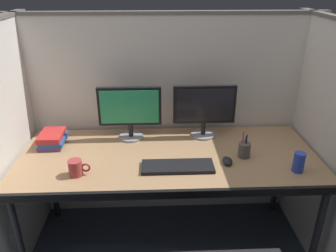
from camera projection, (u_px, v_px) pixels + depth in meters
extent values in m
cube|color=beige|center=(166.00, 121.00, 2.51)|extent=(2.20, 0.05, 1.55)
cube|color=#605B56|center=(165.00, 13.00, 2.18)|extent=(2.21, 0.06, 0.02)
cube|color=beige|center=(3.00, 161.00, 1.98)|extent=(0.05, 1.40, 1.55)
cube|color=beige|center=(329.00, 154.00, 2.05)|extent=(0.05, 1.40, 1.55)
cube|color=#997551|center=(168.00, 157.00, 2.13)|extent=(1.90, 0.80, 0.04)
cube|color=black|center=(171.00, 194.00, 1.78)|extent=(1.90, 0.02, 0.05)
cylinder|color=black|center=(20.00, 244.00, 1.94)|extent=(0.04, 0.04, 0.70)
cylinder|color=black|center=(317.00, 235.00, 2.01)|extent=(0.04, 0.04, 0.70)
cylinder|color=black|center=(52.00, 179.00, 2.56)|extent=(0.04, 0.04, 0.70)
cylinder|color=black|center=(278.00, 174.00, 2.63)|extent=(0.04, 0.04, 0.70)
cylinder|color=gray|center=(131.00, 137.00, 2.34)|extent=(0.17, 0.17, 0.01)
cylinder|color=black|center=(131.00, 130.00, 2.32)|extent=(0.03, 0.03, 0.09)
cube|color=black|center=(130.00, 106.00, 2.24)|extent=(0.43, 0.03, 0.27)
cube|color=#268C59|center=(130.00, 107.00, 2.22)|extent=(0.39, 0.01, 0.23)
cylinder|color=gray|center=(203.00, 135.00, 2.37)|extent=(0.17, 0.17, 0.01)
cylinder|color=black|center=(203.00, 128.00, 2.35)|extent=(0.03, 0.03, 0.09)
cube|color=black|center=(204.00, 104.00, 2.27)|extent=(0.43, 0.03, 0.27)
cube|color=black|center=(205.00, 105.00, 2.25)|extent=(0.39, 0.01, 0.23)
cube|color=black|center=(178.00, 167.00, 1.97)|extent=(0.43, 0.15, 0.02)
ellipsoid|color=black|center=(227.00, 161.00, 2.02)|extent=(0.06, 0.10, 0.03)
cylinder|color=#59595B|center=(227.00, 157.00, 2.03)|extent=(0.01, 0.01, 0.01)
cylinder|color=#263FB2|center=(299.00, 162.00, 1.92)|extent=(0.07, 0.07, 0.12)
cylinder|color=#4C4742|center=(244.00, 150.00, 2.08)|extent=(0.08, 0.08, 0.09)
cylinder|color=red|center=(242.00, 143.00, 2.07)|extent=(0.01, 0.01, 0.16)
cylinder|color=#263FB2|center=(245.00, 145.00, 2.07)|extent=(0.01, 0.01, 0.13)
cylinder|color=black|center=(246.00, 145.00, 2.06)|extent=(0.01, 0.01, 0.15)
cube|color=#4C3366|center=(53.00, 143.00, 2.24)|extent=(0.15, 0.21, 0.03)
cube|color=#1E478C|center=(54.00, 139.00, 2.23)|extent=(0.15, 0.21, 0.03)
cube|color=#B22626|center=(52.00, 135.00, 2.22)|extent=(0.15, 0.21, 0.03)
cylinder|color=#993333|center=(76.00, 168.00, 1.89)|extent=(0.08, 0.08, 0.09)
torus|color=#993333|center=(86.00, 168.00, 1.89)|extent=(0.06, 0.01, 0.06)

